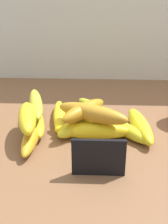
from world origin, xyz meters
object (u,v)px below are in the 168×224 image
Objects in this scene: banana_2 at (124,129)px; banana_5 at (140,126)px; banana_3 at (93,131)px; banana_7 at (96,109)px; banana_11 at (27,118)px; banana_1 at (81,124)px; banana_6 at (60,117)px; chalkboard_sign at (99,159)px; banana_8 at (36,103)px; banana_0 at (35,118)px; banana_9 at (93,113)px; banana_4 at (33,133)px; banana_10 at (84,111)px.

banana_5 is (4.04, 1.18, 0.39)cm from banana_2.
banana_3 is 12.31cm from banana_5.
banana_5 is 15.06cm from banana_7.
banana_1 is at bearing 18.19° from banana_11.
chalkboard_sign is at bearing -65.15° from banana_6.
banana_8 reaches higher than banana_3.
banana_0 is 1.25× the size of banana_1.
banana_2 is 0.93× the size of banana_9.
chalkboard_sign is 18.40cm from banana_1.
banana_9 reaches higher than banana_3.
banana_0 is 1.04× the size of banana_6.
banana_0 reaches higher than banana_7.
banana_9 is (15.13, -6.27, 0.52)cm from banana_8.
banana_6 is 1.07× the size of banana_8.
banana_2 is at bearing 8.22° from banana_4.
banana_10 is at bearing 140.38° from banana_9.
banana_8 is (-15.37, 7.49, 3.73)cm from banana_3.
banana_2 is at bearing 68.09° from chalkboard_sign.
banana_9 is at bearing 101.26° from banana_3.
banana_4 is 1.33× the size of banana_11.
banana_3 reaches higher than banana_7.
banana_8 reaches higher than banana_1.
banana_11 is at bearing -93.18° from banana_0.
chalkboard_sign is 18.19cm from banana_10.
banana_3 is at bearing -51.23° from banana_10.
banana_9 is 15.90cm from banana_11.
banana_7 is at bearing 138.27° from banana_5.
banana_9 is at bearing -175.66° from banana_2.
banana_6 is at bearing -153.56° from banana_7.
chalkboard_sign is at bearing -39.21° from banana_4.
banana_3 is at bearing -21.08° from banana_0.
banana_8 is 8.59cm from banana_11.
chalkboard_sign is at bearing -111.91° from banana_2.
banana_2 is 23.00cm from banana_4.
banana_10 is (12.43, 4.49, 4.22)cm from banana_4.
banana_6 is at bearing 53.73° from banana_11.
chalkboard_sign reaches higher than banana_11.
banana_5 is at bearing 8.34° from banana_11.
banana_7 is at bearing 86.94° from banana_3.
banana_4 is at bearing -137.08° from banana_7.
banana_10 is at bearing 16.92° from banana_11.
banana_3 is at bearing -25.99° from banana_8.
banana_4 is (-11.80, -4.62, -0.18)cm from banana_1.
banana_3 is at bearing -78.74° from banana_9.
banana_10 reaches higher than banana_3.
chalkboard_sign and banana_9 have the same top height.
chalkboard_sign is at bearing -84.55° from banana_9.
banana_6 is at bearing 59.46° from banana_4.
banana_8 is at bearing 161.00° from banana_10.
banana_11 is at bearing -94.00° from banana_8.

